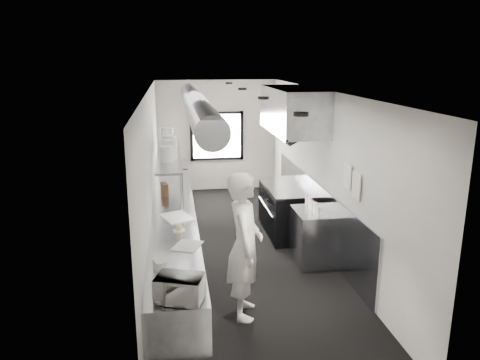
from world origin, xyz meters
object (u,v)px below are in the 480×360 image
object	(u,v)px
prep_counter	(175,240)
deli_tub_a	(159,263)
squeeze_bottle_a	(318,212)
microwave	(180,288)
squeeze_bottle_c	(312,206)
plate_stack_a	(167,154)
exhaust_hood	(293,110)
plate_stack_b	(170,149)
plate_stack_c	(170,144)
pass_shelf	(169,156)
cutting_board	(177,217)
squeeze_bottle_b	(315,208)
line_cook	(245,246)
plate_stack_d	(167,137)
small_plate	(179,230)
bottle_station	(314,237)
deli_tub_b	(161,265)
knife_block	(165,189)
range	(287,209)
squeeze_bottle_d	(310,203)
far_work_table	(173,182)

from	to	relation	value
prep_counter	deli_tub_a	world-z (taller)	deli_tub_a
prep_counter	squeeze_bottle_a	xyz separation A→B (m)	(2.25, -0.48, 0.53)
prep_counter	microwave	world-z (taller)	microwave
squeeze_bottle_c	plate_stack_a	bearing A→B (deg)	155.32
exhaust_hood	microwave	world-z (taller)	exhaust_hood
plate_stack_a	plate_stack_b	size ratio (longest dim) A/B	0.80
plate_stack_c	pass_shelf	bearing A→B (deg)	-92.84
cutting_board	squeeze_bottle_b	bearing A→B (deg)	-4.37
line_cook	plate_stack_b	xyz separation A→B (m)	(-0.92, 2.79, 0.76)
plate_stack_d	squeeze_bottle_c	size ratio (longest dim) A/B	2.32
plate_stack_a	plate_stack_b	xyz separation A→B (m)	(0.06, 0.25, 0.03)
plate_stack_c	plate_stack_d	size ratio (longest dim) A/B	0.78
line_cook	small_plate	bearing A→B (deg)	51.75
bottle_station	microwave	distance (m)	3.49
microwave	plate_stack_a	size ratio (longest dim) A/B	1.67
deli_tub_b	knife_block	xyz separation A→B (m)	(0.02, 3.09, 0.06)
deli_tub_a	deli_tub_b	distance (m)	0.08
microwave	deli_tub_a	distance (m)	0.88
range	squeeze_bottle_a	world-z (taller)	squeeze_bottle_a
deli_tub_a	bottle_station	bearing A→B (deg)	35.11
microwave	pass_shelf	bearing A→B (deg)	109.06
range	deli_tub_b	world-z (taller)	deli_tub_b
small_plate	squeeze_bottle_d	world-z (taller)	squeeze_bottle_d
line_cook	plate_stack_a	bearing A→B (deg)	29.07
bottle_station	squeeze_bottle_a	bearing A→B (deg)	-99.21
pass_shelf	deli_tub_b	xyz separation A→B (m)	(-0.12, -3.53, -0.58)
pass_shelf	squeeze_bottle_c	distance (m)	2.89
microwave	knife_block	distance (m)	3.86
knife_block	plate_stack_a	size ratio (longest dim) A/B	0.85
pass_shelf	squeeze_bottle_d	world-z (taller)	pass_shelf
deli_tub_b	plate_stack_b	world-z (taller)	plate_stack_b
small_plate	plate_stack_c	xyz separation A→B (m)	(-0.10, 2.53, 0.82)
line_cook	plate_stack_c	distance (m)	3.60
plate_stack_b	squeeze_bottle_c	distance (m)	2.73
plate_stack_b	squeeze_bottle_a	size ratio (longest dim) A/B	2.06
far_work_table	deli_tub_a	world-z (taller)	deli_tub_a
far_work_table	deli_tub_b	size ratio (longest dim) A/B	8.26
prep_counter	cutting_board	world-z (taller)	cutting_board
prep_counter	plate_stack_d	world-z (taller)	plate_stack_d
squeeze_bottle_b	squeeze_bottle_a	bearing A→B (deg)	-85.46
far_work_table	exhaust_hood	bearing A→B (deg)	-48.06
cutting_board	plate_stack_a	xyz separation A→B (m)	(-0.13, 1.09, 0.80)
knife_block	microwave	bearing A→B (deg)	-101.87
knife_block	plate_stack_a	world-z (taller)	plate_stack_a
knife_block	small_plate	bearing A→B (deg)	-97.83
exhaust_hood	cutting_board	world-z (taller)	exhaust_hood
microwave	knife_block	xyz separation A→B (m)	(-0.19, 3.85, -0.02)
exhaust_hood	bottle_station	distance (m)	2.39
cutting_board	exhaust_hood	bearing A→B (deg)	32.43
plate_stack_c	squeeze_bottle_a	distance (m)	3.28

